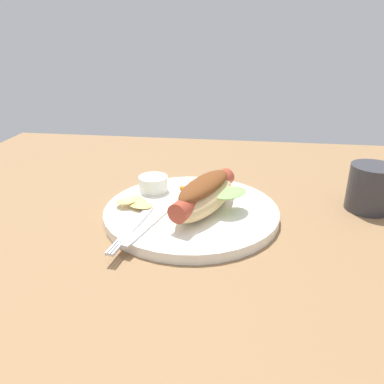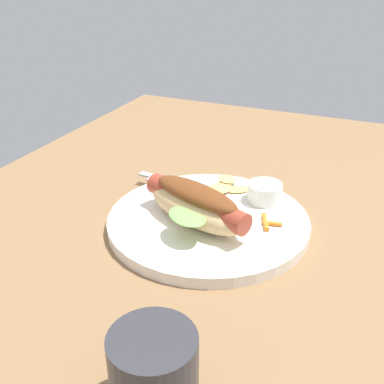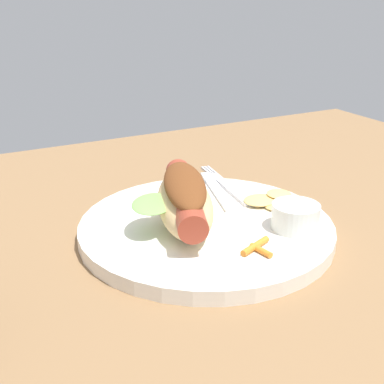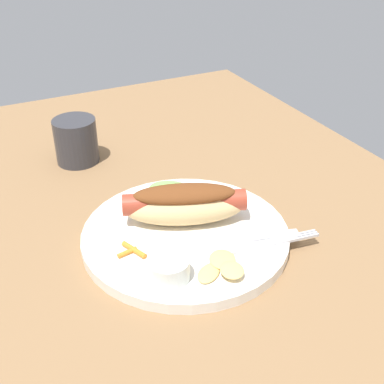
{
  "view_description": "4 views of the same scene",
  "coord_description": "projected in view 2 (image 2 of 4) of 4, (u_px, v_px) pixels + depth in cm",
  "views": [
    {
      "loc": [
        5.59,
        -58.48,
        28.65
      ],
      "look_at": [
        -1.95,
        -3.96,
        4.92
      ],
      "focal_mm": 35.52,
      "sensor_mm": 36.0,
      "label": 1
    },
    {
      "loc": [
        51.1,
        17.93,
        34.85
      ],
      "look_at": [
        -0.75,
        -4.71,
        5.8
      ],
      "focal_mm": 43.62,
      "sensor_mm": 36.0,
      "label": 2
    },
    {
      "loc": [
        23.27,
        42.42,
        26.17
      ],
      "look_at": [
        -0.23,
        -2.47,
        5.69
      ],
      "focal_mm": 47.71,
      "sensor_mm": 36.0,
      "label": 3
    },
    {
      "loc": [
        -52.92,
        21.29,
        42.72
      ],
      "look_at": [
        -0.54,
        -4.67,
        6.48
      ],
      "focal_mm": 47.2,
      "sensor_mm": 36.0,
      "label": 4
    }
  ],
  "objects": [
    {
      "name": "hot_dog",
      "position": [
        195.0,
        205.0,
        0.63
      ],
      "size": [
        13.09,
        17.71,
        5.67
      ],
      "rotation": [
        0.0,
        0.0,
        4.34
      ],
      "color": "#DBB77A",
      "rests_on": "plate"
    },
    {
      "name": "chips_pile",
      "position": [
        228.0,
        186.0,
        0.74
      ],
      "size": [
        6.7,
        7.03,
        1.35
      ],
      "color": "#E9C06A",
      "rests_on": "plate"
    },
    {
      "name": "fork",
      "position": [
        179.0,
        184.0,
        0.75
      ],
      "size": [
        3.12,
        14.72,
        0.4
      ],
      "rotation": [
        0.0,
        0.0,
        4.58
      ],
      "color": "silver",
      "rests_on": "plate"
    },
    {
      "name": "ground_plane",
      "position": [
        221.0,
        244.0,
        0.64
      ],
      "size": [
        120.0,
        90.0,
        1.8
      ],
      "primitive_type": "cube",
      "color": "olive"
    },
    {
      "name": "drinking_cup",
      "position": [
        154.0,
        374.0,
        0.38
      ],
      "size": [
        7.43,
        7.43,
        7.91
      ],
      "primitive_type": "cylinder",
      "color": "#333338",
      "rests_on": "ground_plane"
    },
    {
      "name": "plate",
      "position": [
        208.0,
        221.0,
        0.66
      ],
      "size": [
        28.52,
        28.52,
        1.6
      ],
      "primitive_type": "cylinder",
      "color": "white",
      "rests_on": "ground_plane"
    },
    {
      "name": "knife",
      "position": [
        179.0,
        190.0,
        0.73
      ],
      "size": [
        4.93,
        13.11,
        0.36
      ],
      "primitive_type": "cube",
      "rotation": [
        0.0,
        0.0,
        4.44
      ],
      "color": "silver",
      "rests_on": "plate"
    },
    {
      "name": "carrot_garnish",
      "position": [
        268.0,
        222.0,
        0.64
      ],
      "size": [
        4.11,
        3.44,
        0.69
      ],
      "color": "orange",
      "rests_on": "plate"
    },
    {
      "name": "sauce_ramekin",
      "position": [
        265.0,
        192.0,
        0.7
      ],
      "size": [
        5.2,
        5.2,
        2.82
      ],
      "primitive_type": "cylinder",
      "color": "white",
      "rests_on": "plate"
    }
  ]
}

